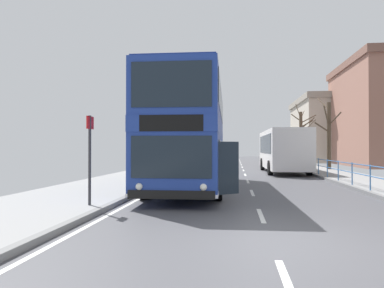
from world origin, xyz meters
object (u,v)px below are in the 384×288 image
(bare_tree_far_01, at_px, (329,133))
(bus_stop_sign_near, at_px, (90,150))
(double_decker_bus_main, at_px, (191,135))
(bare_tree_far_00, at_px, (301,136))
(background_bus_far_lane, at_px, (283,150))
(background_building_01, at_px, (345,130))

(bare_tree_far_01, bearing_deg, bus_stop_sign_near, -120.55)
(double_decker_bus_main, xyz_separation_m, bare_tree_far_00, (8.52, 21.80, 0.68))
(double_decker_bus_main, distance_m, bare_tree_far_00, 23.42)
(background_bus_far_lane, xyz_separation_m, background_building_01, (11.11, 23.26, 2.52))
(bare_tree_far_00, bearing_deg, double_decker_bus_main, -111.35)
(bare_tree_far_01, bearing_deg, background_building_01, 70.68)
(background_bus_far_lane, bearing_deg, background_building_01, 64.47)
(background_bus_far_lane, height_order, bare_tree_far_01, bare_tree_far_01)
(double_decker_bus_main, relative_size, bare_tree_far_00, 1.93)
(background_bus_far_lane, relative_size, bare_tree_far_00, 1.57)
(bus_stop_sign_near, bearing_deg, bare_tree_far_01, 59.45)
(bare_tree_far_00, distance_m, bare_tree_far_01, 8.49)
(background_bus_far_lane, height_order, bare_tree_far_00, bare_tree_far_00)
(bus_stop_sign_near, bearing_deg, bare_tree_far_00, 68.73)
(double_decker_bus_main, height_order, bare_tree_far_01, bare_tree_far_01)
(bare_tree_far_00, relative_size, bare_tree_far_01, 1.05)
(bare_tree_far_00, bearing_deg, bare_tree_far_01, -86.34)
(double_decker_bus_main, xyz_separation_m, background_bus_far_lane, (5.32, 11.06, -0.70))
(bare_tree_far_01, distance_m, background_building_01, 22.28)
(background_bus_far_lane, relative_size, bare_tree_far_01, 1.64)
(background_bus_far_lane, bearing_deg, bus_stop_sign_near, -114.09)
(bus_stop_sign_near, relative_size, bare_tree_far_01, 0.45)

